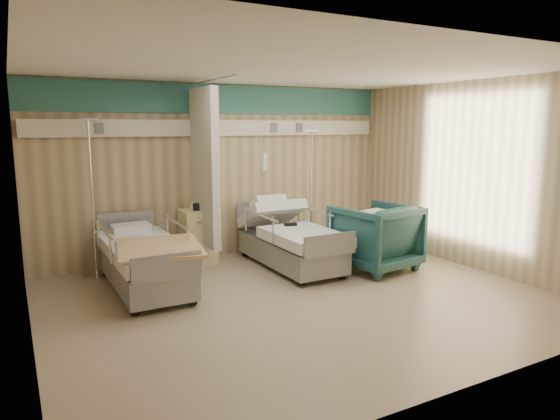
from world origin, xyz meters
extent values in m
cube|color=tan|center=(0.00, 0.00, 0.00)|extent=(6.00, 5.00, 0.00)
cube|color=tan|center=(0.00, 2.50, 1.40)|extent=(6.00, 0.04, 2.80)
cube|color=tan|center=(0.00, -2.50, 1.40)|extent=(6.00, 0.04, 2.80)
cube|color=tan|center=(-3.00, 0.00, 1.40)|extent=(0.04, 5.00, 2.80)
cube|color=tan|center=(3.00, 0.00, 1.40)|extent=(0.04, 5.00, 2.80)
cube|color=white|center=(0.00, 0.00, 2.80)|extent=(6.00, 5.00, 0.04)
cube|color=#30706D|center=(0.00, 2.48, 2.55)|extent=(6.00, 0.04, 0.45)
cube|color=silver|center=(0.00, 2.45, 2.10)|extent=(5.88, 0.08, 0.25)
cylinder|color=silver|center=(-0.50, 1.60, 2.76)|extent=(0.03, 1.80, 0.03)
cube|color=beige|center=(-0.50, 1.95, 1.51)|extent=(0.12, 0.90, 2.35)
cube|color=#F6E49A|center=(-0.55, 2.20, 0.42)|extent=(0.50, 0.48, 0.85)
imported|color=#1D4848|center=(1.66, 0.59, 0.50)|extent=(1.20, 1.23, 0.99)
cube|color=silver|center=(1.69, 0.59, 1.02)|extent=(0.66, 0.62, 0.06)
cylinder|color=silver|center=(1.42, 2.02, 0.02)|extent=(0.37, 0.37, 0.03)
cylinder|color=silver|center=(1.42, 2.02, 1.03)|extent=(0.03, 0.03, 2.06)
cylinder|color=silver|center=(1.42, 2.02, 2.06)|extent=(0.25, 0.03, 0.03)
cylinder|color=silver|center=(-2.08, 2.20, 0.02)|extent=(0.40, 0.40, 0.03)
cylinder|color=silver|center=(-2.08, 2.20, 1.11)|extent=(0.04, 0.04, 2.23)
cylinder|color=silver|center=(-2.08, 2.20, 2.23)|extent=(0.27, 0.03, 0.03)
cube|color=black|center=(0.63, 1.35, 0.65)|extent=(0.21, 0.13, 0.04)
cube|color=tan|center=(-1.52, 0.84, 0.65)|extent=(1.19, 1.39, 0.04)
cube|color=black|center=(-0.54, 2.13, 0.91)|extent=(0.23, 0.17, 0.11)
cylinder|color=white|center=(-0.61, 2.19, 0.92)|extent=(0.09, 0.09, 0.13)
camera|label=1|loc=(-3.07, -5.11, 2.14)|focal=32.00mm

